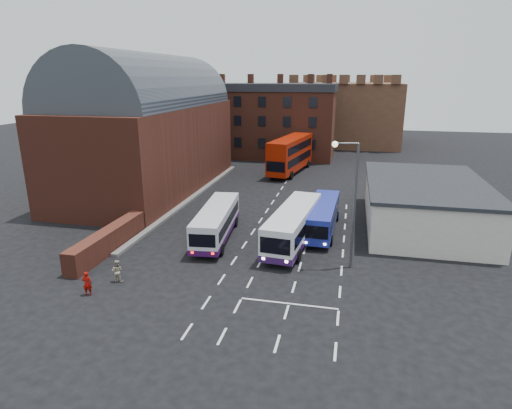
% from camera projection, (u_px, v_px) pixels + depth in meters
% --- Properties ---
extents(ground, '(180.00, 180.00, 0.00)m').
position_uv_depth(ground, '(225.00, 274.00, 30.06)').
color(ground, black).
extents(railway_station, '(12.00, 28.00, 16.00)m').
position_uv_depth(railway_station, '(149.00, 126.00, 50.72)').
color(railway_station, '#602B1E').
rests_on(railway_station, ground).
extents(forecourt_wall, '(1.20, 10.00, 1.80)m').
position_uv_depth(forecourt_wall, '(108.00, 240.00, 33.81)').
color(forecourt_wall, '#602B1E').
rests_on(forecourt_wall, ground).
extents(cream_building, '(10.40, 16.40, 4.25)m').
position_uv_depth(cream_building, '(424.00, 203.00, 39.36)').
color(cream_building, beige).
rests_on(cream_building, ground).
extents(brick_terrace, '(22.00, 10.00, 11.00)m').
position_uv_depth(brick_terrace, '(268.00, 124.00, 72.70)').
color(brick_terrace, brown).
rests_on(brick_terrace, ground).
extents(castle_keep, '(22.00, 22.00, 12.00)m').
position_uv_depth(castle_keep, '(343.00, 113.00, 88.71)').
color(castle_keep, brown).
rests_on(castle_keep, ground).
extents(bus_white_outbound, '(3.32, 10.23, 2.74)m').
position_uv_depth(bus_white_outbound, '(216.00, 220.00, 36.30)').
color(bus_white_outbound, silver).
rests_on(bus_white_outbound, ground).
extents(bus_white_inbound, '(3.64, 11.23, 3.01)m').
position_uv_depth(bus_white_inbound, '(294.00, 223.00, 35.11)').
color(bus_white_inbound, silver).
rests_on(bus_white_inbound, ground).
extents(bus_blue, '(2.68, 9.68, 2.62)m').
position_uv_depth(bus_blue, '(322.00, 215.00, 37.88)').
color(bus_blue, '#202B9C').
rests_on(bus_blue, ground).
extents(bus_red_double, '(4.90, 12.85, 5.02)m').
position_uv_depth(bus_red_double, '(291.00, 154.00, 60.92)').
color(bus_red_double, '#991704').
rests_on(bus_red_double, ground).
extents(street_lamp, '(1.85, 0.62, 9.21)m').
position_uv_depth(street_lamp, '(351.00, 194.00, 29.58)').
color(street_lamp, '#4B4C50').
rests_on(street_lamp, ground).
extents(pedestrian_red, '(0.68, 0.54, 1.62)m').
position_uv_depth(pedestrian_red, '(87.00, 283.00, 27.02)').
color(pedestrian_red, '#910904').
rests_on(pedestrian_red, ground).
extents(pedestrian_beige, '(0.80, 0.66, 1.54)m').
position_uv_depth(pedestrian_beige, '(117.00, 271.00, 28.82)').
color(pedestrian_beige, tan).
rests_on(pedestrian_beige, ground).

